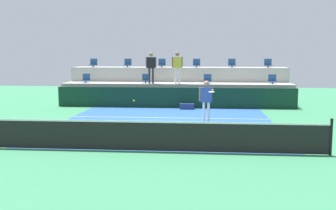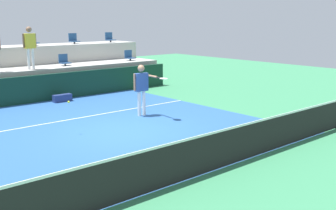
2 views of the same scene
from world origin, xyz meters
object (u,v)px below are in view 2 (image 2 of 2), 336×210
stadium_chair_upper_right (74,39)px  tennis_ball (69,102)px  stadium_chair_upper_mid_right (33,41)px  tennis_player (142,85)px  equipment_bag (62,98)px  spectator_in_grey (30,43)px  stadium_chair_lower_right (64,61)px  stadium_chair_lower_far_right (129,56)px  stadium_chair_upper_far_right (110,38)px

stadium_chair_upper_right → tennis_ball: 9.50m
stadium_chair_upper_mid_right → tennis_ball: bearing=-106.5°
tennis_player → equipment_bag: size_ratio=2.35×
stadium_chair_upper_mid_right → spectator_in_grey: bearing=-115.2°
stadium_chair_upper_right → stadium_chair_lower_right: bearing=-129.2°
stadium_chair_lower_far_right → spectator_in_grey: spectator_in_grey is taller
stadium_chair_upper_right → tennis_player: stadium_chair_upper_right is taller
stadium_chair_upper_mid_right → stadium_chair_upper_far_right: same height
stadium_chair_upper_far_right → equipment_bag: (-4.70, -3.65, -2.16)m
spectator_in_grey → tennis_ball: spectator_in_grey is taller
stadium_chair_upper_mid_right → stadium_chair_lower_far_right: bearing=-22.8°
stadium_chair_lower_far_right → equipment_bag: size_ratio=0.68×
stadium_chair_upper_far_right → tennis_ball: bearing=-129.3°
stadium_chair_upper_mid_right → equipment_bag: size_ratio=0.68×
stadium_chair_lower_right → spectator_in_grey: bearing=-167.3°
stadium_chair_upper_mid_right → tennis_ball: (-2.44, -8.22, -1.35)m
stadium_chair_lower_right → stadium_chair_upper_right: bearing=50.8°
stadium_chair_upper_right → equipment_bag: stadium_chair_upper_right is taller
stadium_chair_lower_right → stadium_chair_lower_far_right: bearing=0.0°
stadium_chair_upper_right → tennis_player: (-1.55, -7.76, -1.21)m
tennis_player → spectator_in_grey: spectator_in_grey is taller
tennis_player → stadium_chair_lower_far_right: bearing=58.2°
stadium_chair_upper_mid_right → stadium_chair_upper_right: 2.14m
stadium_chair_upper_far_right → stadium_chair_lower_right: bearing=-153.5°
stadium_chair_lower_right → equipment_bag: size_ratio=0.68×
tennis_ball → stadium_chair_upper_far_right: bearing=50.7°
stadium_chair_upper_far_right → tennis_player: (-3.70, -7.76, -1.21)m
tennis_ball → stadium_chair_upper_right: bearing=60.9°
stadium_chair_upper_far_right → tennis_player: 8.68m
stadium_chair_lower_far_right → stadium_chair_upper_mid_right: size_ratio=1.00×
tennis_player → spectator_in_grey: bearing=106.1°
tennis_player → equipment_bag: tennis_player is taller
stadium_chair_lower_far_right → tennis_ball: (-6.71, -6.42, -0.50)m
stadium_chair_lower_right → stadium_chair_upper_far_right: bearing=26.5°
stadium_chair_lower_far_right → tennis_ball: 9.30m
stadium_chair_lower_far_right → stadium_chair_upper_right: size_ratio=1.00×
stadium_chair_lower_far_right → stadium_chair_upper_mid_right: 4.72m
stadium_chair_lower_far_right → equipment_bag: stadium_chair_lower_far_right is taller
tennis_player → tennis_ball: size_ratio=26.24×
stadium_chair_lower_right → stadium_chair_upper_far_right: size_ratio=1.00×
tennis_player → stadium_chair_lower_right: bearing=89.2°
spectator_in_grey → stadium_chair_upper_far_right: bearing=22.3°
stadium_chair_lower_right → stadium_chair_upper_mid_right: stadium_chair_upper_mid_right is taller
spectator_in_grey → equipment_bag: 2.69m
spectator_in_grey → equipment_bag: spectator_in_grey is taller
stadium_chair_upper_right → tennis_player: size_ratio=0.29×
stadium_chair_lower_right → stadium_chair_upper_mid_right: 2.10m
equipment_bag → stadium_chair_upper_far_right: bearing=37.8°
stadium_chair_upper_mid_right → stadium_chair_upper_right: same height
stadium_chair_lower_far_right → stadium_chair_upper_right: bearing=139.9°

